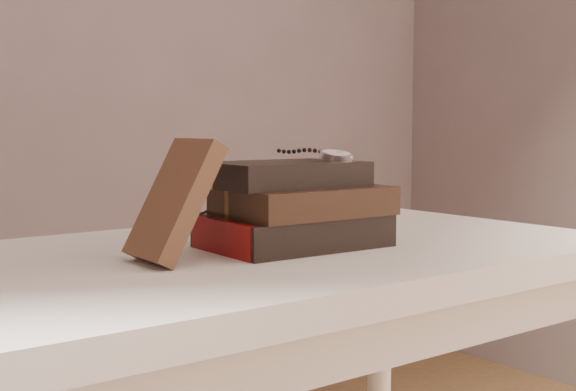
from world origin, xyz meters
TOP-DOWN VIEW (x-y plane):
  - table at (0.00, 0.35)m, footprint 1.00×0.60m
  - book_stack at (0.01, 0.32)m, footprint 0.26×0.18m
  - journal at (-0.19, 0.32)m, footprint 0.10×0.10m
  - pocket_watch at (0.07, 0.31)m, footprint 0.05×0.15m
  - eyeglasses at (-0.08, 0.41)m, footprint 0.11×0.12m

SIDE VIEW (x-z plane):
  - table at x=0.00m, z-range 0.28..1.03m
  - book_stack at x=0.01m, z-range 0.75..0.87m
  - eyeglasses at x=-0.08m, z-range 0.80..0.85m
  - journal at x=-0.19m, z-range 0.75..0.91m
  - pocket_watch at x=0.07m, z-range 0.87..0.89m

